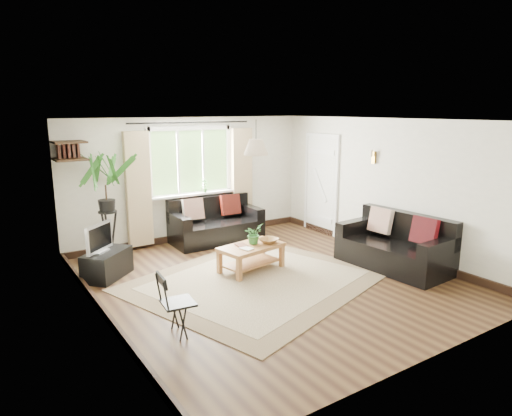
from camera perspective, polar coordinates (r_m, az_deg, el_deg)
floor at (r=7.06m, az=1.80°, el=-8.94°), size 5.50×5.50×0.00m
ceiling at (r=6.58m, az=1.95°, el=10.93°), size 5.50×5.50×0.00m
wall_back at (r=9.07m, az=-8.19°, el=3.59°), size 5.00×0.02×2.40m
wall_front at (r=4.81m, az=21.15°, el=-4.99°), size 5.00×0.02×2.40m
wall_left at (r=5.69m, az=-19.20°, el=-2.21°), size 0.02×5.50×2.40m
wall_right at (r=8.38m, az=16.01°, el=2.52°), size 0.02×5.50×2.40m
rug at (r=7.01m, az=0.04°, el=-9.00°), size 4.15×3.83×0.02m
window at (r=8.99m, az=-8.15°, el=5.76°), size 2.50×0.16×2.16m
door at (r=9.57m, az=8.13°, el=2.84°), size 0.06×0.96×2.06m
corner_shelf at (r=8.05m, az=-22.29°, el=6.65°), size 0.50×0.50×0.34m
pendant_lamp at (r=6.93m, az=0.00°, el=8.11°), size 0.36×0.36×0.54m
wall_sconce at (r=8.46m, az=14.37°, el=6.39°), size 0.12×0.12×0.28m
sofa_back at (r=8.92m, az=-4.99°, el=-1.68°), size 1.75×0.92×0.81m
sofa_right at (r=7.77m, az=16.86°, el=-4.21°), size 1.84×1.01×0.84m
coffee_table at (r=7.36m, az=-0.60°, el=-6.26°), size 1.12×0.74×0.42m
table_plant at (r=7.35m, az=-0.32°, el=-3.24°), size 0.37×0.35×0.33m
bowl at (r=7.43m, az=1.60°, el=-4.09°), size 0.38×0.38×0.08m
book_a at (r=7.06m, az=-1.65°, el=-5.21°), size 0.19×0.23×0.02m
book_b at (r=7.24m, az=-2.42°, el=-4.74°), size 0.18×0.23×0.02m
tv_stand at (r=7.44m, az=-18.10°, el=-6.69°), size 0.88×0.86×0.42m
tv at (r=7.29m, az=-19.02°, el=-3.49°), size 0.59×0.55×0.46m
palm_stand at (r=8.13m, az=-18.12°, el=0.12°), size 0.83×0.83×1.85m
folding_chair at (r=5.40m, az=-9.70°, el=-11.72°), size 0.43×0.43×0.76m
sill_plant at (r=9.09m, az=-6.41°, el=2.80°), size 0.14×0.10×0.27m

